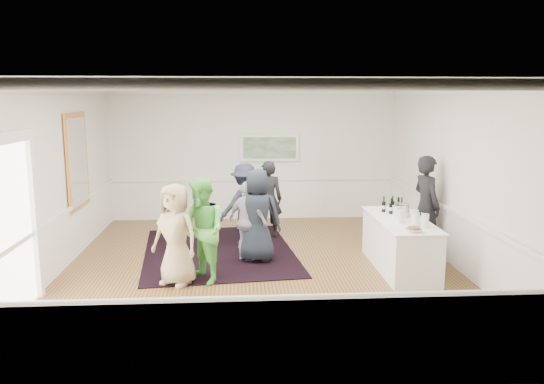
{
  "coord_description": "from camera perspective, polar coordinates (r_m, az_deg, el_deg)",
  "views": [
    {
      "loc": [
        -0.37,
        -9.02,
        3.01
      ],
      "look_at": [
        0.22,
        0.2,
        1.35
      ],
      "focal_mm": 35.0,
      "sensor_mm": 36.0,
      "label": 1
    }
  ],
  "objects": [
    {
      "name": "area_rug",
      "position": [
        10.58,
        -5.74,
        -6.34
      ],
      "size": [
        3.25,
        4.04,
        0.02
      ],
      "primitive_type": "cube",
      "rotation": [
        0.0,
        0.0,
        0.11
      ],
      "color": "black",
      "rests_on": "floor"
    },
    {
      "name": "ice_bucket",
      "position": [
        9.71,
        13.81,
        -1.9
      ],
      "size": [
        0.26,
        0.26,
        0.25
      ],
      "primitive_type": "cylinder",
      "color": "silver",
      "rests_on": "serving_table"
    },
    {
      "name": "bartender",
      "position": [
        10.52,
        16.26,
        -1.44
      ],
      "size": [
        0.62,
        0.8,
        1.93
      ],
      "primitive_type": "imported",
      "rotation": [
        0.0,
        0.0,
        1.82
      ],
      "color": "black",
      "rests_on": "floor"
    },
    {
      "name": "wainscoting",
      "position": [
        9.37,
        -1.28,
        -5.35
      ],
      "size": [
        7.0,
        8.0,
        1.0
      ],
      "primitive_type": null,
      "color": "white",
      "rests_on": "floor"
    },
    {
      "name": "guest_green",
      "position": [
        8.69,
        -7.52,
        -4.19
      ],
      "size": [
        1.02,
        1.07,
        1.73
      ],
      "primitive_type": "imported",
      "rotation": [
        0.0,
        0.0,
        -0.95
      ],
      "color": "#5ECE52",
      "rests_on": "floor"
    },
    {
      "name": "wine_bottles",
      "position": [
        9.97,
        13.02,
        -1.31
      ],
      "size": [
        0.38,
        0.27,
        0.31
      ],
      "color": "black",
      "rests_on": "serving_table"
    },
    {
      "name": "guest_navy",
      "position": [
        9.74,
        -1.58,
        -2.53
      ],
      "size": [
        0.94,
        0.71,
        1.73
      ],
      "primitive_type": "imported",
      "rotation": [
        0.0,
        0.0,
        2.95
      ],
      "color": "black",
      "rests_on": "floor"
    },
    {
      "name": "guest_dark_a",
      "position": [
        10.89,
        -2.9,
        -1.33
      ],
      "size": [
        1.25,
        1.02,
        1.68
      ],
      "primitive_type": "imported",
      "rotation": [
        0.0,
        0.0,
        3.57
      ],
      "color": "black",
      "rests_on": "floor"
    },
    {
      "name": "wall_front",
      "position": [
        5.23,
        0.54,
        -5.47
      ],
      "size": [
        7.0,
        0.02,
        3.2
      ],
      "primitive_type": "cube",
      "color": "white",
      "rests_on": "floor"
    },
    {
      "name": "nut_bowl",
      "position": [
        8.68,
        15.01,
        -3.91
      ],
      "size": [
        0.27,
        0.27,
        0.08
      ],
      "color": "white",
      "rests_on": "serving_table"
    },
    {
      "name": "floor",
      "position": [
        9.52,
        -1.26,
        -8.25
      ],
      "size": [
        8.0,
        8.0,
        0.0
      ],
      "primitive_type": "plane",
      "color": "brown",
      "rests_on": "ground"
    },
    {
      "name": "juice_pitchers",
      "position": [
        9.19,
        14.64,
        -2.58
      ],
      "size": [
        0.43,
        0.72,
        0.24
      ],
      "color": "#6AA73B",
      "rests_on": "serving_table"
    },
    {
      "name": "wall_left",
      "position": [
        9.65,
        -22.55,
        1.0
      ],
      "size": [
        0.02,
        8.0,
        3.2
      ],
      "primitive_type": "cube",
      "color": "white",
      "rests_on": "floor"
    },
    {
      "name": "wall_back",
      "position": [
        13.1,
        -2.04,
        4.0
      ],
      "size": [
        7.0,
        0.02,
        3.2
      ],
      "primitive_type": "cube",
      "color": "white",
      "rests_on": "floor"
    },
    {
      "name": "ceiling",
      "position": [
        9.03,
        -1.34,
        11.38
      ],
      "size": [
        7.0,
        8.0,
        0.02
      ],
      "primitive_type": "cube",
      "color": "white",
      "rests_on": "wall_back"
    },
    {
      "name": "serving_table",
      "position": [
        9.64,
        13.55,
        -5.45
      ],
      "size": [
        0.86,
        2.25,
        0.91
      ],
      "color": "white",
      "rests_on": "floor"
    },
    {
      "name": "wall_right",
      "position": [
        9.92,
        19.35,
        1.43
      ],
      "size": [
        0.02,
        8.0,
        3.2
      ],
      "primitive_type": "cube",
      "color": "white",
      "rests_on": "floor"
    },
    {
      "name": "guest_lilac",
      "position": [
        9.82,
        -2.62,
        -3.15
      ],
      "size": [
        0.9,
        0.85,
        1.5
      ],
      "primitive_type": "imported",
      "rotation": [
        0.0,
        0.0,
        2.42
      ],
      "color": "#BBAFC3",
      "rests_on": "floor"
    },
    {
      "name": "guest_dark_b",
      "position": [
        11.4,
        -0.43,
        -0.79
      ],
      "size": [
        0.63,
        0.43,
        1.68
      ],
      "primitive_type": "imported",
      "rotation": [
        0.0,
        0.0,
        3.09
      ],
      "color": "black",
      "rests_on": "floor"
    },
    {
      "name": "mirror",
      "position": [
        10.84,
        -20.19,
        3.15
      ],
      "size": [
        0.05,
        1.25,
        1.85
      ],
      "color": "#EC9645",
      "rests_on": "wall_left"
    },
    {
      "name": "doorway",
      "position": [
        7.92,
        -26.45,
        -2.51
      ],
      "size": [
        0.1,
        1.78,
        2.56
      ],
      "color": "white",
      "rests_on": "wall_left"
    },
    {
      "name": "landscape_painting",
      "position": [
        13.05,
        -0.27,
        4.78
      ],
      "size": [
        1.44,
        0.06,
        0.66
      ],
      "color": "white",
      "rests_on": "wall_back"
    },
    {
      "name": "guest_tan",
      "position": [
        8.68,
        -10.34,
        -4.52
      ],
      "size": [
        0.97,
        0.86,
        1.66
      ],
      "primitive_type": "imported",
      "rotation": [
        0.0,
        0.0,
        -0.52
      ],
      "color": "tan",
      "rests_on": "floor"
    }
  ]
}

